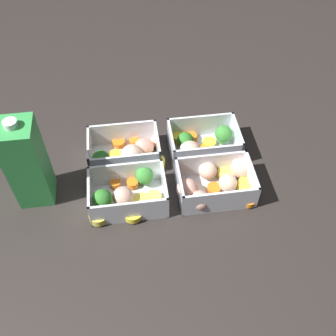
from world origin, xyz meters
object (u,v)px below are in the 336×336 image
(container_near_left, at_px, (126,195))
(juice_carton, at_px, (27,163))
(container_far_left, at_px, (128,154))
(container_far_right, at_px, (200,144))
(container_near_right, at_px, (216,183))

(container_near_left, height_order, juice_carton, juice_carton)
(container_far_left, xyz_separation_m, container_far_right, (0.16, 0.01, 0.00))
(container_near_left, xyz_separation_m, container_near_right, (0.18, 0.01, -0.00))
(container_near_left, xyz_separation_m, juice_carton, (-0.17, 0.04, 0.07))
(container_near_right, relative_size, container_far_right, 1.15)
(container_far_right, distance_m, juice_carton, 0.36)
(container_near_left, xyz_separation_m, container_far_left, (0.01, 0.11, 0.00))
(container_near_left, distance_m, container_far_left, 0.11)
(container_far_right, xyz_separation_m, juice_carton, (-0.34, -0.07, 0.07))
(container_near_right, relative_size, container_far_left, 1.06)
(container_far_right, height_order, juice_carton, juice_carton)
(container_far_left, distance_m, juice_carton, 0.21)
(container_near_right, xyz_separation_m, container_far_right, (-0.01, 0.11, 0.00))
(container_near_right, distance_m, juice_carton, 0.37)
(container_near_left, relative_size, juice_carton, 0.79)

